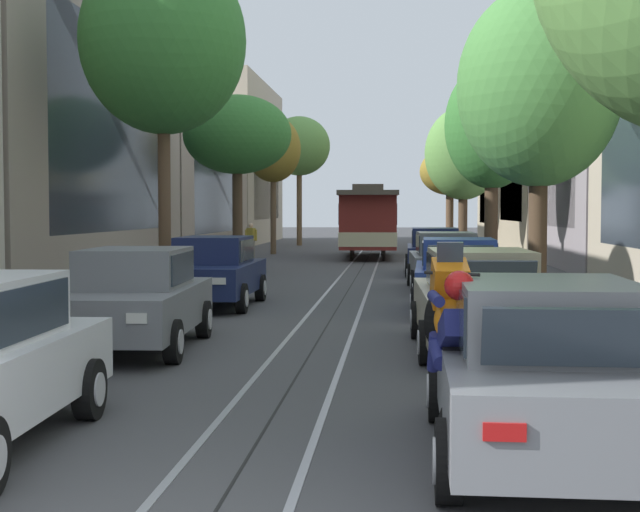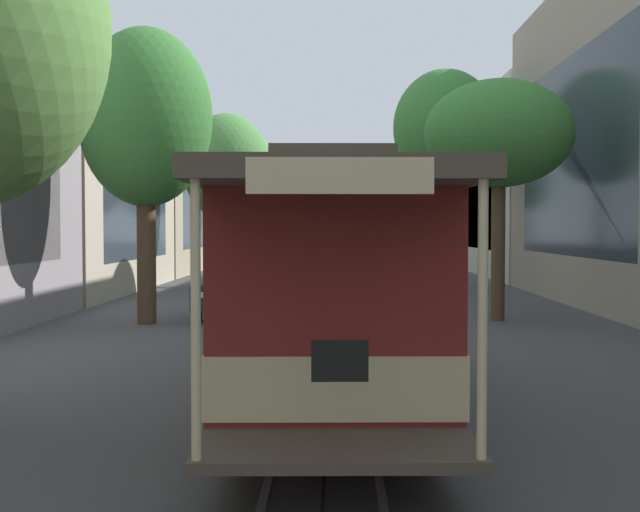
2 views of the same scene
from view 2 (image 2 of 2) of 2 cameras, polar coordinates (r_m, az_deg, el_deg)
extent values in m
plane|color=#424244|center=(21.34, 0.86, -4.43)|extent=(164.32, 164.32, 0.00)
cube|color=gray|center=(16.81, 2.59, -6.19)|extent=(0.08, 73.73, 0.01)
cube|color=gray|center=(16.82, -1.04, -6.18)|extent=(0.08, 73.73, 0.01)
cube|color=black|center=(16.81, 0.77, -6.19)|extent=(0.03, 73.73, 0.01)
cube|color=beige|center=(42.51, 14.76, 4.78)|extent=(5.55, 16.13, 8.93)
cube|color=#2D3842|center=(41.93, 11.08, 4.24)|extent=(0.04, 11.50, 5.36)
cube|color=gray|center=(26.65, 21.71, 7.73)|extent=(4.18, 16.13, 10.22)
cube|color=#2D3842|center=(25.96, 17.37, 6.81)|extent=(0.04, 11.50, 6.13)
cube|color=tan|center=(44.00, -11.29, 4.57)|extent=(4.15, 12.85, 8.71)
cube|color=#2D3842|center=(43.58, -8.64, 4.04)|extent=(0.04, 9.20, 5.22)
cube|color=#BCAD93|center=(31.41, -17.20, 5.00)|extent=(4.95, 12.85, 8.14)
cube|color=#2D3842|center=(30.71, -12.83, 4.35)|extent=(0.04, 9.20, 4.88)
cube|color=silver|center=(44.94, 4.51, -0.17)|extent=(1.94, 4.36, 0.66)
cube|color=silver|center=(44.77, 4.53, 0.63)|extent=(1.54, 2.11, 0.60)
cube|color=#2D3842|center=(45.61, 4.43, 0.63)|extent=(1.34, 0.26, 0.47)
cube|color=#2D3842|center=(43.59, 4.67, 0.56)|extent=(1.30, 0.24, 0.45)
cube|color=#2D3842|center=(44.71, 3.57, 0.63)|extent=(0.09, 1.81, 0.47)
cube|color=#2D3842|center=(44.84, 5.48, 0.63)|extent=(0.09, 1.81, 0.47)
cube|color=white|center=(47.04, 3.59, 0.06)|extent=(0.28, 0.05, 0.14)
cube|color=#B21414|center=(42.74, 4.02, -0.15)|extent=(0.28, 0.05, 0.12)
cube|color=white|center=(47.14, 4.95, 0.06)|extent=(0.28, 0.05, 0.14)
cube|color=#B21414|center=(42.84, 5.51, -0.15)|extent=(0.28, 0.05, 0.12)
cylinder|color=black|center=(46.21, 3.27, -0.51)|extent=(0.22, 0.65, 0.64)
cylinder|color=silver|center=(46.20, 3.13, -0.51)|extent=(0.03, 0.35, 0.35)
cylinder|color=black|center=(46.37, 5.44, -0.51)|extent=(0.22, 0.65, 0.64)
cylinder|color=silver|center=(46.38, 5.57, -0.51)|extent=(0.03, 0.35, 0.35)
cylinder|color=black|center=(43.56, 3.51, -0.67)|extent=(0.22, 0.65, 0.64)
cylinder|color=silver|center=(43.55, 3.36, -0.67)|extent=(0.03, 0.35, 0.35)
cylinder|color=black|center=(43.72, 5.81, -0.67)|extent=(0.22, 0.65, 0.64)
cylinder|color=silver|center=(43.73, 5.95, -0.67)|extent=(0.03, 0.35, 0.35)
cube|color=slate|center=(38.84, 5.13, -0.53)|extent=(2.00, 4.38, 0.66)
cube|color=slate|center=(38.67, 5.16, 0.39)|extent=(1.57, 2.13, 0.60)
cube|color=#2D3842|center=(39.50, 5.02, 0.40)|extent=(1.34, 0.28, 0.47)
cube|color=#2D3842|center=(37.49, 5.37, 0.31)|extent=(1.30, 0.26, 0.45)
cube|color=#2D3842|center=(38.59, 4.06, 0.39)|extent=(0.11, 1.81, 0.47)
cube|color=#2D3842|center=(38.76, 6.26, 0.39)|extent=(0.11, 1.81, 0.47)
cube|color=white|center=(40.92, 4.01, -0.25)|extent=(0.28, 0.05, 0.14)
cube|color=#B21414|center=(36.63, 4.66, -0.53)|extent=(0.28, 0.05, 0.12)
cube|color=white|center=(41.04, 5.56, -0.25)|extent=(0.28, 0.05, 0.14)
cube|color=#B21414|center=(36.76, 6.39, -0.53)|extent=(0.28, 0.05, 0.12)
cylinder|color=black|center=(40.09, 3.66, -0.91)|extent=(0.23, 0.65, 0.64)
cylinder|color=silver|center=(40.08, 3.51, -0.91)|extent=(0.04, 0.35, 0.35)
cylinder|color=black|center=(40.29, 6.16, -0.91)|extent=(0.23, 0.65, 0.64)
cylinder|color=silver|center=(40.30, 6.31, -0.91)|extent=(0.04, 0.35, 0.35)
cylinder|color=black|center=(37.44, 4.03, -1.13)|extent=(0.23, 0.65, 0.64)
cylinder|color=silver|center=(37.43, 3.86, -1.13)|extent=(0.04, 0.35, 0.35)
cylinder|color=black|center=(37.65, 6.70, -1.12)|extent=(0.23, 0.65, 0.64)
cylinder|color=silver|center=(37.66, 6.86, -1.12)|extent=(0.04, 0.35, 0.35)
cube|color=#19234C|center=(32.47, 5.97, -1.05)|extent=(1.81, 4.30, 0.66)
cube|color=#19234C|center=(32.29, 6.00, 0.05)|extent=(1.48, 2.07, 0.60)
cube|color=#2D3842|center=(33.12, 5.88, 0.07)|extent=(1.33, 0.22, 0.47)
cube|color=#2D3842|center=(31.11, 6.17, -0.06)|extent=(1.30, 0.20, 0.45)
cube|color=#2D3842|center=(32.23, 4.67, 0.06)|extent=(0.03, 1.81, 0.47)
cube|color=#2D3842|center=(32.36, 7.32, 0.05)|extent=(0.03, 1.81, 0.47)
cube|color=white|center=(34.57, 4.76, -0.69)|extent=(0.28, 0.04, 0.14)
cube|color=#B21414|center=(30.27, 5.25, -1.09)|extent=(0.28, 0.04, 0.12)
cube|color=white|center=(34.66, 6.60, -0.69)|extent=(0.28, 0.04, 0.14)
cube|color=#B21414|center=(30.37, 7.35, -1.08)|extent=(0.28, 0.04, 0.12)
cylinder|color=black|center=(33.75, 4.29, -1.48)|extent=(0.20, 0.64, 0.64)
cylinder|color=silver|center=(33.75, 4.11, -1.48)|extent=(0.02, 0.35, 0.35)
cylinder|color=black|center=(33.89, 7.27, -1.48)|extent=(0.20, 0.64, 0.64)
cylinder|color=silver|center=(33.90, 7.45, -1.48)|extent=(0.02, 0.35, 0.35)
cylinder|color=black|center=(31.10, 4.55, -1.79)|extent=(0.20, 0.64, 0.64)
cylinder|color=silver|center=(31.09, 4.35, -1.79)|extent=(0.02, 0.35, 0.35)
cylinder|color=black|center=(31.25, 7.78, -1.78)|extent=(0.20, 0.64, 0.64)
cylinder|color=silver|center=(31.26, 7.98, -1.78)|extent=(0.02, 0.35, 0.35)
cube|color=slate|center=(44.72, -2.30, -0.18)|extent=(1.87, 4.33, 0.66)
cube|color=slate|center=(44.85, -2.28, 0.64)|extent=(1.51, 2.09, 0.60)
cube|color=#2D3842|center=(44.01, -2.36, 0.58)|extent=(1.34, 0.24, 0.47)
cube|color=#2D3842|center=(46.03, -2.17, 0.65)|extent=(1.30, 0.22, 0.45)
cube|color=#2D3842|center=(44.80, -1.33, 0.64)|extent=(0.06, 1.81, 0.47)
cube|color=#2D3842|center=(44.91, -3.23, 0.64)|extent=(0.06, 1.81, 0.47)
cube|color=white|center=(42.52, -1.77, -0.16)|extent=(0.28, 0.04, 0.14)
cube|color=#B21414|center=(46.83, -1.41, 0.05)|extent=(0.28, 0.04, 0.12)
cube|color=white|center=(42.61, -3.27, -0.16)|extent=(0.28, 0.04, 0.14)
cube|color=#B21414|center=(46.91, -2.77, 0.05)|extent=(0.28, 0.04, 0.12)
cylinder|color=black|center=(43.34, -1.27, -0.68)|extent=(0.21, 0.64, 0.64)
cylinder|color=silver|center=(43.34, -1.12, -0.68)|extent=(0.03, 0.35, 0.35)
cylinder|color=black|center=(43.48, -3.59, -0.68)|extent=(0.21, 0.64, 0.64)
cylinder|color=silver|center=(43.49, -3.73, -0.68)|extent=(0.03, 0.35, 0.35)
cylinder|color=black|center=(46.00, -1.07, -0.52)|extent=(0.21, 0.64, 0.64)
cylinder|color=silver|center=(46.00, -0.94, -0.52)|extent=(0.03, 0.35, 0.35)
cylinder|color=black|center=(46.13, -3.26, -0.52)|extent=(0.21, 0.64, 0.64)
cylinder|color=silver|center=(46.14, -3.39, -0.52)|extent=(0.03, 0.35, 0.35)
cube|color=#C1B28E|center=(38.57, -2.81, -0.54)|extent=(1.91, 4.34, 0.66)
cube|color=#C1B28E|center=(38.69, -2.80, 0.40)|extent=(1.53, 2.10, 0.60)
cube|color=#2D3842|center=(37.86, -2.86, 0.33)|extent=(1.34, 0.25, 0.47)
cube|color=#2D3842|center=(39.87, -2.73, 0.42)|extent=(1.30, 0.23, 0.45)
cube|color=#2D3842|center=(38.67, -1.69, 0.40)|extent=(0.08, 1.81, 0.47)
cube|color=#2D3842|center=(38.73, -3.91, 0.40)|extent=(0.08, 1.81, 0.47)
cube|color=white|center=(36.38, -2.08, -0.54)|extent=(0.28, 0.05, 0.14)
cube|color=#B21414|center=(40.70, -1.89, -0.26)|extent=(0.28, 0.05, 0.12)
cube|color=white|center=(36.44, -3.84, -0.54)|extent=(0.28, 0.05, 0.14)
cube|color=#B21414|center=(40.75, -3.46, -0.26)|extent=(0.28, 0.05, 0.12)
cylinder|color=black|center=(37.22, -1.55, -1.14)|extent=(0.22, 0.64, 0.64)
cylinder|color=silver|center=(37.22, -1.38, -1.14)|extent=(0.03, 0.35, 0.35)
cylinder|color=black|center=(37.30, -4.25, -1.14)|extent=(0.22, 0.64, 0.64)
cylinder|color=silver|center=(37.31, -4.42, -1.14)|extent=(0.03, 0.35, 0.35)
cylinder|color=black|center=(39.88, -1.46, -0.93)|extent=(0.22, 0.64, 0.64)
cylinder|color=silver|center=(39.88, -1.30, -0.93)|extent=(0.03, 0.35, 0.35)
cylinder|color=black|center=(39.96, -3.98, -0.92)|extent=(0.22, 0.64, 0.64)
cylinder|color=silver|center=(39.97, -4.14, -0.92)|extent=(0.03, 0.35, 0.35)
cube|color=#233D93|center=(33.08, -3.57, -0.98)|extent=(1.94, 4.35, 0.66)
cube|color=#233D93|center=(33.20, -3.54, 0.12)|extent=(1.54, 2.11, 0.60)
cube|color=#2D3842|center=(32.37, -3.71, 0.03)|extent=(1.34, 0.26, 0.47)
cube|color=#2D3842|center=(34.38, -3.31, 0.15)|extent=(1.30, 0.24, 0.45)
cube|color=#2D3842|center=(33.12, -2.25, 0.12)|extent=(0.09, 1.81, 0.47)
cube|color=#2D3842|center=(33.29, -4.82, 0.12)|extent=(0.09, 1.81, 0.47)
cube|color=white|center=(30.87, -3.00, -1.02)|extent=(0.28, 0.05, 0.14)
cube|color=#B21414|center=(35.16, -2.26, -0.63)|extent=(0.28, 0.05, 0.12)
cube|color=white|center=(31.01, -5.05, -1.01)|extent=(0.28, 0.05, 0.14)
cube|color=#B21414|center=(35.28, -4.07, -0.63)|extent=(0.28, 0.05, 0.12)
cylinder|color=black|center=(31.68, -2.26, -1.71)|extent=(0.22, 0.65, 0.64)
cylinder|color=silver|center=(31.67, -2.06, -1.71)|extent=(0.03, 0.35, 0.35)
cylinder|color=black|center=(31.89, -5.41, -1.70)|extent=(0.22, 0.65, 0.64)
cylinder|color=silver|center=(31.91, -5.61, -1.69)|extent=(0.03, 0.35, 0.35)
cylinder|color=black|center=(34.33, -1.85, -1.42)|extent=(0.22, 0.65, 0.64)
cylinder|color=silver|center=(34.33, -1.67, -1.42)|extent=(0.03, 0.35, 0.35)
cylinder|color=black|center=(34.53, -4.76, -1.40)|extent=(0.22, 0.65, 0.64)
cylinder|color=silver|center=(34.54, -4.94, -1.40)|extent=(0.03, 0.35, 0.35)
cube|color=slate|center=(27.74, -4.49, -1.58)|extent=(1.90, 4.34, 0.66)
cube|color=slate|center=(27.86, -4.47, -0.27)|extent=(1.53, 2.10, 0.60)
cube|color=#2D3842|center=(27.02, -4.61, -0.38)|extent=(1.34, 0.25, 0.47)
cube|color=#2D3842|center=(29.04, -4.30, -0.21)|extent=(1.30, 0.23, 0.45)
cube|color=#2D3842|center=(27.81, -2.94, -0.27)|extent=(0.07, 1.81, 0.47)
cube|color=#2D3842|center=(27.92, -6.00, -0.26)|extent=(0.07, 1.81, 0.47)
cube|color=white|center=(25.54, -3.61, -1.67)|extent=(0.28, 0.05, 0.14)
cube|color=#B21414|center=(29.85, -3.11, -1.12)|extent=(0.28, 0.05, 0.12)
cube|color=white|center=(25.64, -6.10, -1.66)|extent=(0.28, 0.05, 0.14)
cube|color=#B21414|center=(29.93, -5.25, -1.12)|extent=(0.28, 0.05, 0.12)
cylinder|color=black|center=(26.38, -2.80, -2.48)|extent=(0.22, 0.64, 0.64)
cylinder|color=silver|center=(26.38, -2.56, -2.48)|extent=(0.03, 0.35, 0.35)
cylinder|color=black|center=(26.52, -6.61, -2.47)|extent=(0.22, 0.64, 0.64)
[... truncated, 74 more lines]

